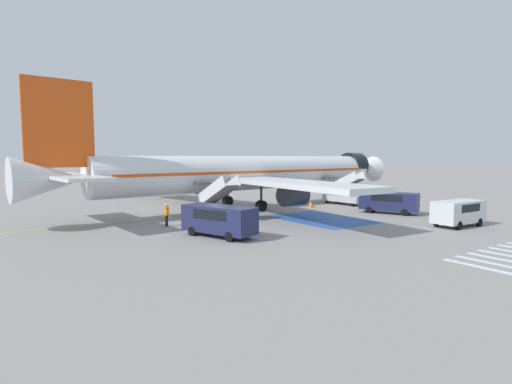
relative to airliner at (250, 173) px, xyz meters
The scene contains 19 objects.
ground_plane 4.02m from the airliner, 24.78° to the left, with size 600.00×600.00×0.00m, color gray.
apron_leadline_yellow 3.76m from the airliner, ahead, with size 0.20×78.51×0.01m, color gold.
apron_stand_patch_blue 10.52m from the airliner, 85.72° to the right, with size 5.94×8.95×0.01m, color #2856A8.
apron_walkway_bar_0 25.78m from the airliner, 97.81° to the right, with size 0.44×3.60×0.01m, color silver.
apron_walkway_bar_1 25.64m from the airliner, 95.12° to the right, with size 0.44×3.60×0.01m, color silver.
apron_walkway_bar_2 25.56m from the airliner, 92.41° to the right, with size 0.44×3.60×0.01m, color silver.
apron_walkway_bar_3 25.54m from the airliner, 89.70° to the right, with size 0.44×3.60×0.01m, color silver.
airliner is the anchor object (origin of this frame).
boarding_stairs_forward 11.43m from the airliner, 18.38° to the right, with size 2.57×5.37×3.84m.
boarding_stairs_aft 8.69m from the airliner, 143.87° to the right, with size 2.57×5.37×3.90m.
fuel_tanker 22.22m from the airliner, 102.30° to the left, with size 10.51×2.71×3.24m.
service_van_0 15.62m from the airliner, 131.86° to the right, with size 3.51×5.66×2.09m.
service_van_1 14.11m from the airliner, 52.42° to the right, with size 3.68×5.55×2.02m.
service_van_2 19.97m from the airliner, 69.38° to the right, with size 4.57×2.11×2.00m.
ground_crew_0 13.27m from the airliner, 153.94° to the right, with size 0.28×0.45×1.80m.
ground_crew_1 15.28m from the airliner, 13.59° to the right, with size 0.44×0.24×1.65m.
traffic_cone_0 4.95m from the airliner, 120.28° to the right, with size 0.58×0.58×0.64m.
traffic_cone_1 19.47m from the airliner, 16.05° to the right, with size 0.48×0.48×0.53m.
traffic_cone_2 7.23m from the airliner, 33.49° to the right, with size 0.63×0.63×0.70m.
Camera 1 is at (-24.84, -35.48, 5.39)m, focal length 28.00 mm.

